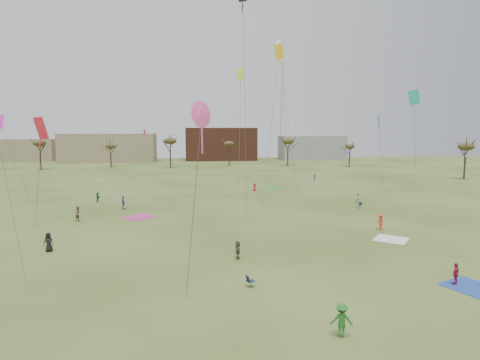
{
  "coord_description": "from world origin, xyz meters",
  "views": [
    {
      "loc": [
        -5.05,
        -31.77,
        10.95
      ],
      "look_at": [
        0.0,
        12.0,
        5.5
      ],
      "focal_mm": 29.88,
      "sensor_mm": 36.0,
      "label": 1
    }
  ],
  "objects": [
    {
      "name": "flyer_mid_b",
      "position": [
        15.4,
        9.53,
        0.92
      ],
      "size": [
        0.69,
        1.19,
        1.84
      ],
      "primitive_type": "imported",
      "rotation": [
        0.0,
        0.0,
        4.71
      ],
      "color": "#E1462A",
      "rests_on": "ground"
    },
    {
      "name": "ground",
      "position": [
        0.0,
        0.0,
        0.0
      ],
      "size": [
        260.0,
        260.0,
        0.0
      ],
      "primitive_type": "plane",
      "color": "#314916",
      "rests_on": "ground"
    },
    {
      "name": "building_tan",
      "position": [
        -35.0,
        115.0,
        5.0
      ],
      "size": [
        32.0,
        14.0,
        10.0
      ],
      "primitive_type": "cube",
      "color": "#937F60",
      "rests_on": "ground"
    },
    {
      "name": "flyer_near_center",
      "position": [
        2.64,
        -12.35,
        0.93
      ],
      "size": [
        1.33,
        0.95,
        1.86
      ],
      "primitive_type": "imported",
      "rotation": [
        0.0,
        0.0,
        2.91
      ],
      "color": "#246E26",
      "rests_on": "ground"
    },
    {
      "name": "camp_chair_center",
      "position": [
        -1.23,
        -5.01,
        0.26
      ],
      "size": [
        0.68,
        0.65,
        0.87
      ],
      "rotation": [
        0.0,
        0.0,
        1.9
      ],
      "color": "#132035",
      "rests_on": "ground"
    },
    {
      "name": "flyer_far_b",
      "position": [
        5.88,
        39.64,
        0.71
      ],
      "size": [
        0.83,
        0.76,
        1.43
      ],
      "primitive_type": "imported",
      "rotation": [
        0.0,
        0.0,
        0.58
      ],
      "color": "red",
      "rests_on": "ground"
    },
    {
      "name": "spectator_mid_d",
      "position": [
        -15.0,
        24.85,
        0.95
      ],
      "size": [
        0.87,
        1.2,
        1.89
      ],
      "primitive_type": "imported",
      "rotation": [
        0.0,
        0.0,
        1.99
      ],
      "color": "#A547AB",
      "rests_on": "ground"
    },
    {
      "name": "blanket_olive",
      "position": [
        9.74,
        41.99,
        0.0
      ],
      "size": [
        4.33,
        4.33,
        0.03
      ],
      "primitive_type": "cube",
      "rotation": [
        0.0,
        0.0,
        0.6
      ],
      "color": "green",
      "rests_on": "ground"
    },
    {
      "name": "spectator_fore_c",
      "position": [
        -1.43,
        1.33,
        0.79
      ],
      "size": [
        0.53,
        1.48,
        1.58
      ],
      "primitive_type": "imported",
      "rotation": [
        0.0,
        0.0,
        4.67
      ],
      "color": "brown",
      "rests_on": "ground"
    },
    {
      "name": "blanket_cream",
      "position": [
        14.7,
        5.62,
        0.0
      ],
      "size": [
        4.34,
        4.34,
        0.03
      ],
      "primitive_type": "cube",
      "rotation": [
        0.0,
        0.0,
        2.45
      ],
      "color": "white",
      "rests_on": "ground"
    },
    {
      "name": "flyer_far_c",
      "position": [
        21.33,
        53.24,
        0.7
      ],
      "size": [
        0.63,
        0.96,
        1.4
      ],
      "primitive_type": "imported",
      "rotation": [
        0.0,
        0.0,
        4.84
      ],
      "color": "navy",
      "rests_on": "ground"
    },
    {
      "name": "flyer_mid_a",
      "position": [
        -18.31,
        5.27,
        0.89
      ],
      "size": [
        0.9,
        0.61,
        1.78
      ],
      "primitive_type": "imported",
      "rotation": [
        0.0,
        0.0,
        -0.05
      ],
      "color": "black",
      "rests_on": "ground"
    },
    {
      "name": "camp_chair_right",
      "position": [
        18.21,
        21.73,
        0.26
      ],
      "size": [
        0.7,
        0.67,
        0.87
      ],
      "rotation": [
        0.0,
        0.0,
        5.11
      ],
      "color": "#161C3D",
      "rests_on": "ground"
    },
    {
      "name": "radio_tower",
      "position": [
        30.0,
        125.0,
        19.21
      ],
      "size": [
        1.51,
        1.72,
        41.0
      ],
      "color": "#9EA3A8",
      "rests_on": "ground"
    },
    {
      "name": "kites_aloft",
      "position": [
        3.22,
        22.25,
        21.46
      ],
      "size": [
        72.25,
        55.38,
        26.12
      ],
      "color": "red",
      "rests_on": "ground"
    },
    {
      "name": "spectator_fore_b",
      "position": [
        -19.13,
        17.81,
        0.93
      ],
      "size": [
        1.08,
        1.14,
        1.85
      ],
      "primitive_type": "imported",
      "rotation": [
        0.0,
        0.0,
        0.98
      ],
      "color": "#856754",
      "rests_on": "ground"
    },
    {
      "name": "building_brick",
      "position": [
        5.0,
        120.0,
        6.0
      ],
      "size": [
        26.0,
        16.0,
        12.0
      ],
      "primitive_type": "cube",
      "color": "brown",
      "rests_on": "ground"
    },
    {
      "name": "tree_line",
      "position": [
        -2.85,
        79.12,
        7.09
      ],
      "size": [
        117.44,
        49.32,
        8.91
      ],
      "color": "#3A2B1E",
      "rests_on": "ground"
    },
    {
      "name": "spectator_fore_a",
      "position": [
        13.43,
        -6.25,
        0.8
      ],
      "size": [
        0.99,
        0.88,
        1.61
      ],
      "primitive_type": "imported",
      "rotation": [
        0.0,
        0.0,
        3.78
      ],
      "color": "#B31E42",
      "rests_on": "ground"
    },
    {
      "name": "blanket_plum",
      "position": [
        -12.03,
        19.16,
        0.0
      ],
      "size": [
        4.98,
        4.98,
        0.03
      ],
      "primitive_type": "cube",
      "rotation": [
        0.0,
        0.0,
        0.79
      ],
      "color": "#B5377A",
      "rests_on": "ground"
    },
    {
      "name": "building_grey",
      "position": [
        40.0,
        118.0,
        4.5
      ],
      "size": [
        24.0,
        12.0,
        9.0
      ],
      "primitive_type": "cube",
      "color": "gray",
      "rests_on": "ground"
    },
    {
      "name": "building_tan_west",
      "position": [
        -65.0,
        122.0,
        4.0
      ],
      "size": [
        20.0,
        12.0,
        8.0
      ],
      "primitive_type": "cube",
      "color": "#937F60",
      "rests_on": "ground"
    },
    {
      "name": "spectator_mid_e",
      "position": [
        19.84,
        26.02,
        0.77
      ],
      "size": [
        0.94,
        0.95,
        1.54
      ],
      "primitive_type": "imported",
      "rotation": [
        0.0,
        0.0,
        5.47
      ],
      "color": "silver",
      "rests_on": "ground"
    },
    {
      "name": "blanket_blue",
      "position": [
        14.22,
        -6.86,
        0.0
      ],
      "size": [
        4.18,
        4.18,
        0.03
      ],
      "primitive_type": "cube",
      "rotation": [
        0.0,
        0.0,
        1.98
      ],
      "color": "#23489A",
      "rests_on": "ground"
    },
    {
      "name": "flyer_far_a",
      "position": [
        -19.99,
        31.36,
        0.76
      ],
      "size": [
        1.14,
        1.43,
        1.52
      ],
      "primitive_type": "imported",
      "rotation": [
        0.0,
        0.0,
        2.14
      ],
      "color": "#257030",
      "rests_on": "ground"
    }
  ]
}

